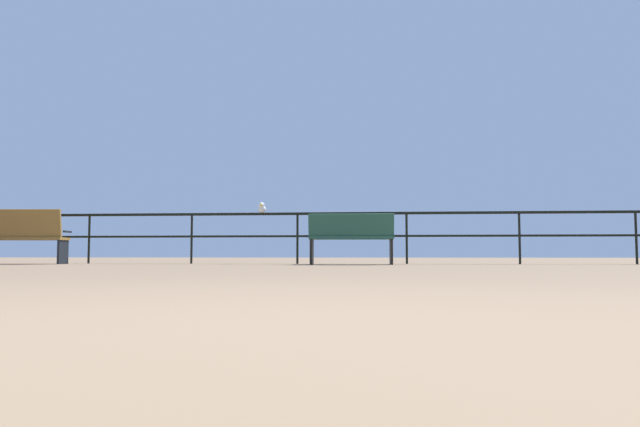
{
  "coord_description": "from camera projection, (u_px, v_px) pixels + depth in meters",
  "views": [
    {
      "loc": [
        0.39,
        -1.47,
        0.19
      ],
      "look_at": [
        -0.56,
        9.4,
        0.93
      ],
      "focal_mm": 33.33,
      "sensor_mm": 36.0,
      "label": 1
    }
  ],
  "objects": [
    {
      "name": "ground_plane",
      "position": [
        215.0,
        329.0,
        1.48
      ],
      "size": [
        60.0,
        60.0,
        0.0
      ],
      "primitive_type": "plane",
      "color": "#8D6F52"
    },
    {
      "name": "pier_railing",
      "position": [
        352.0,
        225.0,
        11.36
      ],
      "size": [
        18.85,
        0.05,
        0.99
      ],
      "color": "black",
      "rests_on": "ground_plane"
    },
    {
      "name": "bench_far_left",
      "position": [
        19.0,
        234.0,
        11.09
      ],
      "size": [
        1.71,
        0.77,
        1.02
      ],
      "color": "brown",
      "rests_on": "ground_plane"
    },
    {
      "name": "seagull_on_rail",
      "position": [
        262.0,
        208.0,
        11.52
      ],
      "size": [
        0.19,
        0.42,
        0.2
      ],
      "color": "white",
      "rests_on": "pier_railing"
    },
    {
      "name": "bench_near_left",
      "position": [
        351.0,
        236.0,
        10.55
      ],
      "size": [
        1.51,
        0.7,
        0.9
      ],
      "color": "#244E3C",
      "rests_on": "ground_plane"
    }
  ]
}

